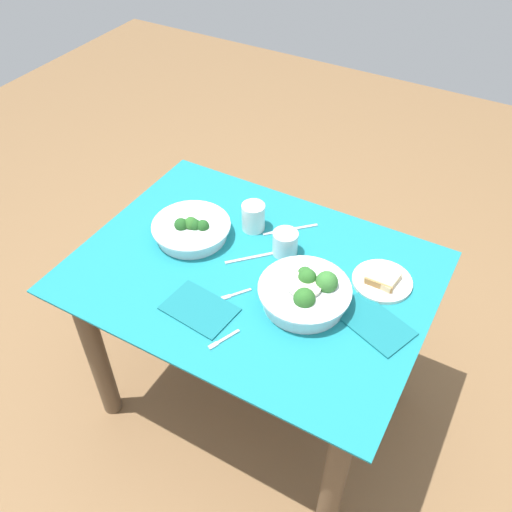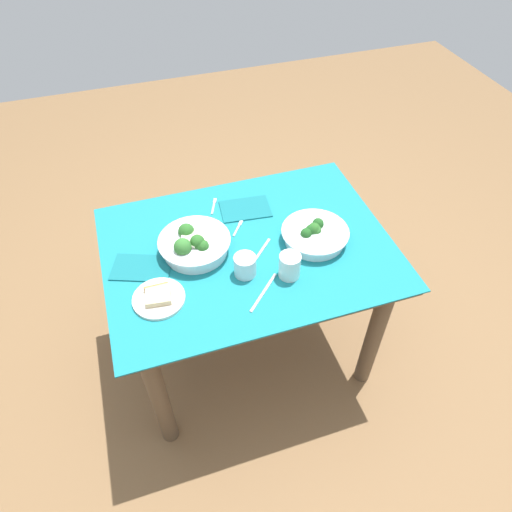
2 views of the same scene
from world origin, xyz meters
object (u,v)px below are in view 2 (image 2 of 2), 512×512
at_px(napkin_folded_lower, 142,268).
at_px(bread_side_plate, 159,297).
at_px(water_glass_side, 290,266).
at_px(fork_by_far_bowl, 238,227).
at_px(water_glass_center, 245,265).
at_px(fork_by_near_bowl, 214,205).
at_px(table_knife_right, 264,292).
at_px(broccoli_bowl_far, 315,235).
at_px(table_knife_left, 259,255).
at_px(broccoli_bowl_near, 194,244).
at_px(napkin_folded_upper, 245,209).

bearing_deg(napkin_folded_lower, bread_side_plate, 102.29).
distance_m(water_glass_side, fork_by_far_bowl, 0.32).
xyz_separation_m(water_glass_center, napkin_folded_lower, (0.36, -0.14, -0.04)).
relative_size(water_glass_center, fork_by_near_bowl, 0.84).
height_order(fork_by_far_bowl, table_knife_right, same).
distance_m(fork_by_near_bowl, table_knife_right, 0.52).
bearing_deg(bread_side_plate, fork_by_far_bowl, -143.98).
distance_m(broccoli_bowl_far, bread_side_plate, 0.64).
distance_m(table_knife_left, table_knife_right, 0.19).
xyz_separation_m(broccoli_bowl_near, napkin_folded_lower, (0.21, 0.02, -0.04)).
height_order(broccoli_bowl_far, table_knife_left, broccoli_bowl_far).
bearing_deg(bread_side_plate, table_knife_right, 166.76).
relative_size(broccoli_bowl_far, water_glass_side, 2.70).
height_order(table_knife_left, napkin_folded_lower, napkin_folded_lower).
distance_m(bread_side_plate, fork_by_far_bowl, 0.45).
relative_size(broccoli_bowl_far, bread_side_plate, 1.42).
bearing_deg(table_knife_left, fork_by_far_bowl, 54.97).
xyz_separation_m(bread_side_plate, table_knife_left, (-0.40, -0.10, -0.01)).
relative_size(water_glass_center, napkin_folded_lower, 0.38).
xyz_separation_m(water_glass_side, napkin_folded_upper, (0.05, -0.40, -0.05)).
relative_size(water_glass_side, table_knife_left, 0.51).
bearing_deg(table_knife_left, fork_by_near_bowl, 59.49).
bearing_deg(broccoli_bowl_near, table_knife_left, 158.05).
xyz_separation_m(fork_by_near_bowl, table_knife_right, (-0.05, 0.51, -0.00)).
bearing_deg(fork_by_near_bowl, bread_side_plate, 167.29).
relative_size(broccoli_bowl_far, fork_by_near_bowl, 2.67).
relative_size(fork_by_near_bowl, napkin_folded_upper, 0.48).
bearing_deg(broccoli_bowl_far, bread_side_plate, 9.64).
bearing_deg(water_glass_center, bread_side_plate, 4.41).
bearing_deg(fork_by_near_bowl, napkin_folded_upper, -95.16).
bearing_deg(broccoli_bowl_far, napkin_folded_lower, -5.02).
xyz_separation_m(fork_by_far_bowl, napkin_folded_lower, (0.40, 0.10, 0.00)).
bearing_deg(table_knife_left, bread_side_plate, 147.83).
relative_size(bread_side_plate, fork_by_near_bowl, 1.88).
bearing_deg(table_knife_right, broccoli_bowl_near, 79.61).
height_order(water_glass_center, fork_by_near_bowl, water_glass_center).
bearing_deg(broccoli_bowl_near, table_knife_right, 124.30).
bearing_deg(table_knife_right, fork_by_far_bowl, 43.75).
distance_m(bread_side_plate, table_knife_right, 0.37).
xyz_separation_m(water_glass_center, fork_by_near_bowl, (0.02, -0.40, -0.04)).
bearing_deg(table_knife_right, napkin_folded_lower, 102.90).
relative_size(broccoli_bowl_far, table_knife_right, 1.35).
distance_m(table_knife_right, napkin_folded_upper, 0.46).
bearing_deg(napkin_folded_upper, broccoli_bowl_far, 127.97).
xyz_separation_m(broccoli_bowl_near, bread_side_plate, (0.17, 0.19, -0.03)).
bearing_deg(napkin_folded_upper, fork_by_near_bowl, -27.99).
xyz_separation_m(napkin_folded_upper, napkin_folded_lower, (0.46, 0.20, 0.00)).
relative_size(bread_side_plate, fork_by_far_bowl, 2.21).
bearing_deg(bread_side_plate, broccoli_bowl_far, -170.36).
bearing_deg(fork_by_far_bowl, water_glass_center, -153.80).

